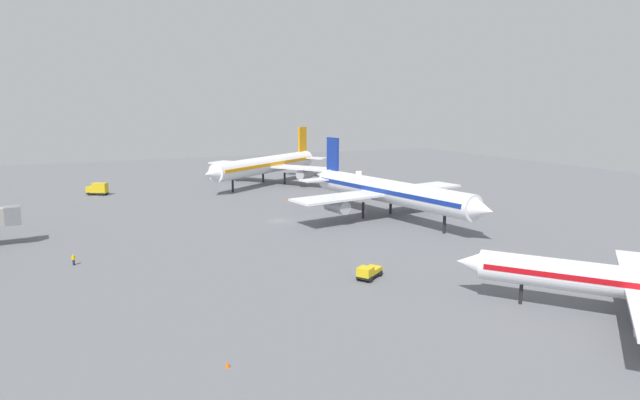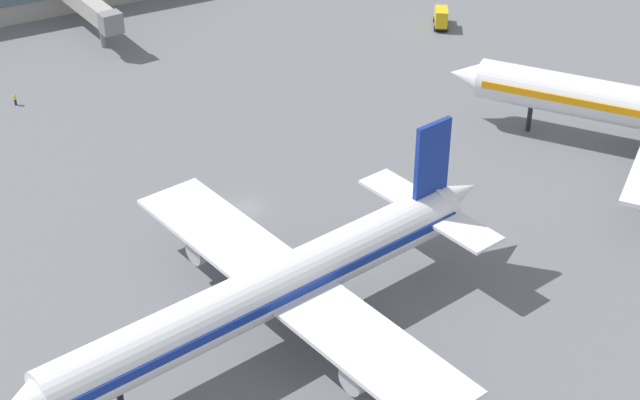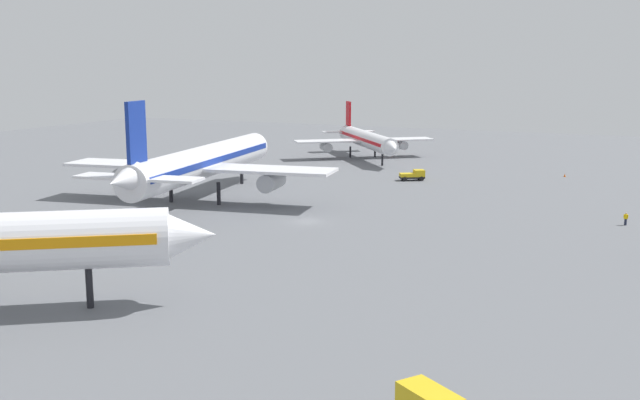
% 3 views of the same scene
% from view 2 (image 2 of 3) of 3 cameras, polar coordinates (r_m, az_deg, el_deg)
% --- Properties ---
extents(ground, '(288.00, 288.00, 0.00)m').
position_cam_2_polar(ground, '(110.08, -4.40, -0.49)').
color(ground, slate).
extents(airplane_distant, '(53.09, 43.00, 16.20)m').
position_cam_2_polar(airplane_distant, '(88.13, -2.70, -5.16)').
color(airplane_distant, white).
rests_on(airplane_distant, ground).
extents(catering_truck, '(4.70, 5.71, 3.30)m').
position_cam_2_polar(catering_truck, '(158.04, 7.13, 10.62)').
color(catering_truck, black).
rests_on(catering_truck, ground).
extents(ground_crew_worker, '(0.39, 0.58, 1.67)m').
position_cam_2_polar(ground_crew_worker, '(138.26, -17.48, 5.66)').
color(ground_crew_worker, '#1E2338').
rests_on(ground_crew_worker, ground).
extents(jet_bridge, '(4.60, 21.61, 6.74)m').
position_cam_2_polar(jet_bridge, '(156.36, -13.55, 11.08)').
color(jet_bridge, '#9E9993').
rests_on(jet_bridge, ground).
extents(safety_cone_near_gate, '(0.44, 0.44, 0.60)m').
position_cam_2_polar(safety_cone_near_gate, '(112.14, 7.07, 0.20)').
color(safety_cone_near_gate, '#EA590C').
rests_on(safety_cone_near_gate, ground).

